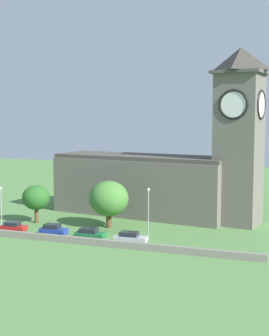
# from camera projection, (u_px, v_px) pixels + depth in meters

# --- Properties ---
(ground_plane) EXTENTS (200.00, 200.00, 0.00)m
(ground_plane) POSITION_uv_depth(u_px,v_px,m) (146.00, 222.00, 85.10)
(ground_plane) COLOR #517F42
(church) EXTENTS (39.26, 15.27, 29.21)m
(church) POSITION_uv_depth(u_px,v_px,m) (167.00, 172.00, 88.59)
(church) COLOR #666056
(church) RESTS_ON ground
(quay_barrier) EXTENTS (43.75, 0.70, 0.98)m
(quay_barrier) POSITION_uv_depth(u_px,v_px,m) (106.00, 243.00, 68.80)
(quay_barrier) COLOR gray
(quay_barrier) RESTS_ON ground
(car_red) EXTENTS (4.18, 2.51, 1.72)m
(car_red) POSITION_uv_depth(u_px,v_px,m) (13.00, 227.00, 77.09)
(car_red) COLOR red
(car_red) RESTS_ON ground
(car_blue) EXTENTS (4.23, 2.30, 1.87)m
(car_blue) POSITION_uv_depth(u_px,v_px,m) (53.00, 230.00, 74.76)
(car_blue) COLOR #233D9E
(car_blue) RESTS_ON ground
(car_green) EXTENTS (4.59, 2.44, 1.74)m
(car_green) POSITION_uv_depth(u_px,v_px,m) (90.00, 234.00, 72.53)
(car_green) COLOR #1E6B38
(car_green) RESTS_ON ground
(car_silver) EXTENTS (4.76, 2.36, 1.75)m
(car_silver) POSITION_uv_depth(u_px,v_px,m) (130.00, 238.00, 70.22)
(car_silver) COLOR silver
(car_silver) RESTS_ON ground
(streetlamp_west_end) EXTENTS (0.44, 0.44, 6.59)m
(streetlamp_west_end) POSITION_uv_depth(u_px,v_px,m) (1.00, 200.00, 80.79)
(streetlamp_west_end) COLOR #9EA0A5
(streetlamp_west_end) RESTS_ON ground
(streetlamp_west_mid) EXTENTS (0.44, 0.44, 7.69)m
(streetlamp_west_mid) POSITION_uv_depth(u_px,v_px,m) (148.00, 206.00, 72.01)
(streetlamp_west_mid) COLOR #9EA0A5
(streetlamp_west_mid) RESTS_ON ground
(tree_riverside_east) EXTENTS (6.40, 6.40, 7.70)m
(tree_riverside_east) POSITION_uv_depth(u_px,v_px,m) (109.00, 199.00, 79.99)
(tree_riverside_east) COLOR brown
(tree_riverside_east) RESTS_ON ground
(tree_by_tower) EXTENTS (4.68, 4.68, 6.45)m
(tree_by_tower) POSITION_uv_depth(u_px,v_px,m) (36.00, 198.00, 83.77)
(tree_by_tower) COLOR brown
(tree_by_tower) RESTS_ON ground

